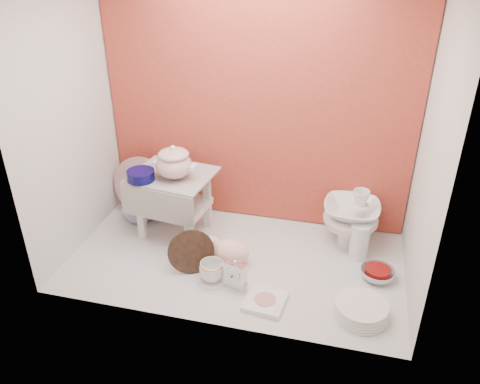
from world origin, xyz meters
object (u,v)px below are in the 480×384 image
at_px(blue_white_vase, 139,204).
at_px(mantel_clock, 235,274).
at_px(dinner_plate_stack, 361,310).
at_px(crystal_bowl, 377,274).
at_px(floral_platter, 142,187).
at_px(porcelain_tower, 351,217).
at_px(gold_rim_teacup, 212,271).
at_px(soup_tureen, 174,162).
at_px(plush_pig, 230,251).
at_px(step_stool, 174,204).

height_order(blue_white_vase, mantel_clock, blue_white_vase).
xyz_separation_m(mantel_clock, dinner_plate_stack, (0.62, -0.05, -0.05)).
bearing_deg(blue_white_vase, crystal_bowl, -9.27).
xyz_separation_m(floral_platter, porcelain_tower, (1.28, -0.02, -0.01)).
height_order(mantel_clock, gold_rim_teacup, mantel_clock).
bearing_deg(porcelain_tower, gold_rim_teacup, -142.02).
distance_m(soup_tureen, plush_pig, 0.58).
bearing_deg(porcelain_tower, step_stool, -172.79).
bearing_deg(gold_rim_teacup, plush_pig, 72.19).
height_order(blue_white_vase, porcelain_tower, porcelain_tower).
relative_size(step_stool, floral_platter, 1.15).
xyz_separation_m(mantel_clock, porcelain_tower, (0.53, 0.54, 0.09)).
bearing_deg(gold_rim_teacup, blue_white_vase, 142.66).
relative_size(plush_pig, crystal_bowl, 1.46).
distance_m(gold_rim_teacup, crystal_bowl, 0.86).
distance_m(floral_platter, dinner_plate_stack, 1.51).
bearing_deg(step_stool, crystal_bowl, -0.64).
relative_size(blue_white_vase, gold_rim_teacup, 1.75).
bearing_deg(crystal_bowl, dinner_plate_stack, -103.66).
relative_size(floral_platter, gold_rim_teacup, 2.94).
height_order(soup_tureen, porcelain_tower, soup_tureen).
height_order(step_stool, porcelain_tower, step_stool).
xyz_separation_m(step_stool, dinner_plate_stack, (1.10, -0.47, -0.16)).
height_order(soup_tureen, floral_platter, soup_tureen).
bearing_deg(crystal_bowl, floral_platter, 167.92).
bearing_deg(crystal_bowl, blue_white_vase, 170.73).
distance_m(soup_tureen, gold_rim_teacup, 0.63).
relative_size(blue_white_vase, plush_pig, 0.88).
bearing_deg(mantel_clock, gold_rim_teacup, -175.01).
xyz_separation_m(blue_white_vase, gold_rim_teacup, (0.61, -0.46, -0.05)).
bearing_deg(floral_platter, blue_white_vase, -81.47).
bearing_deg(plush_pig, crystal_bowl, 16.11).
distance_m(floral_platter, mantel_clock, 0.94).
height_order(step_stool, gold_rim_teacup, step_stool).
bearing_deg(step_stool, plush_pig, -22.19).
height_order(floral_platter, gold_rim_teacup, floral_platter).
height_order(blue_white_vase, plush_pig, blue_white_vase).
bearing_deg(gold_rim_teacup, crystal_bowl, 15.35).
height_order(plush_pig, gold_rim_teacup, plush_pig).
height_order(plush_pig, porcelain_tower, porcelain_tower).
distance_m(floral_platter, porcelain_tower, 1.28).
xyz_separation_m(plush_pig, porcelain_tower, (0.61, 0.35, 0.10)).
bearing_deg(mantel_clock, blue_white_vase, 162.77).
distance_m(floral_platter, gold_rim_teacup, 0.83).
distance_m(blue_white_vase, plush_pig, 0.72).
distance_m(blue_white_vase, mantel_clock, 0.88).
xyz_separation_m(dinner_plate_stack, porcelain_tower, (-0.09, 0.60, 0.14)).
xyz_separation_m(floral_platter, plush_pig, (0.67, -0.37, -0.11)).
height_order(step_stool, dinner_plate_stack, step_stool).
distance_m(step_stool, plush_pig, 0.47).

